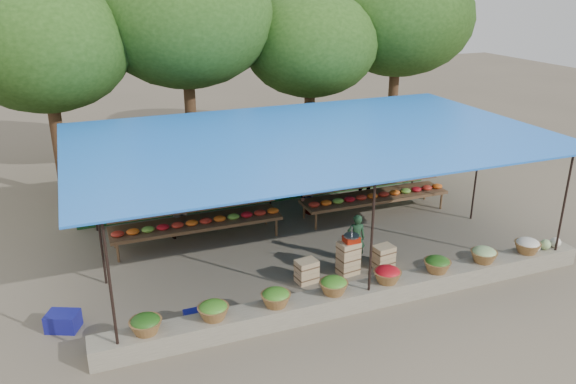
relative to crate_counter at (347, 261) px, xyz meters
name	(u,v)px	position (x,y,z in m)	size (l,w,h in m)	color
ground	(310,247)	(-0.23, 1.51, -0.31)	(60.00, 60.00, 0.00)	brown
stone_curb	(365,295)	(-0.23, -1.24, -0.11)	(10.60, 0.55, 0.40)	#676052
stall_canopy	(311,141)	(-0.23, 1.58, 2.37)	(10.80, 6.60, 2.82)	black
produce_baskets	(361,280)	(-0.33, -1.24, 0.25)	(8.98, 0.58, 0.34)	brown
netting_backdrop	(267,162)	(-0.23, 4.66, 0.94)	(10.60, 0.06, 2.50)	#1B4E22
tree_row	(250,28)	(0.27, 7.60, 4.39)	(16.51, 5.50, 7.12)	#362113
fruit_table_left	(196,219)	(-2.72, 2.86, 0.30)	(4.21, 0.95, 0.93)	#512E20
fruit_table_right	(374,192)	(2.28, 2.86, 0.30)	(4.21, 0.95, 0.93)	#512E20
crate_counter	(347,261)	(0.00, 0.00, 0.00)	(2.39, 0.40, 0.77)	tan
weighing_scale	(351,238)	(0.09, 0.00, 0.55)	(0.34, 0.34, 0.37)	#AB210D
vendor_seated	(356,238)	(0.45, 0.46, 0.28)	(0.43, 0.28, 1.18)	#1A3A22
customer_left	(183,208)	(-2.95, 3.28, 0.47)	(0.75, 0.59, 1.55)	slate
customer_mid	(311,186)	(0.63, 3.46, 0.49)	(1.03, 0.59, 1.60)	slate
customer_right	(365,175)	(2.38, 3.61, 0.56)	(1.03, 0.43, 1.75)	slate
blue_crate_front	(200,319)	(-3.51, -0.83, -0.15)	(0.54, 0.39, 0.33)	navy
blue_crate_back	(63,321)	(-5.91, 0.03, -0.14)	(0.57, 0.41, 0.34)	navy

